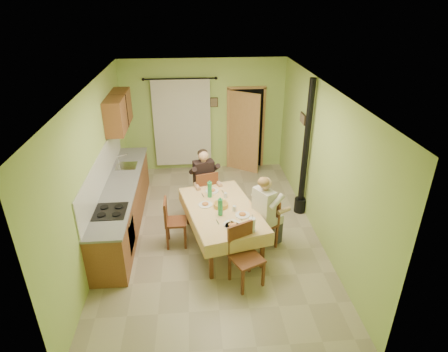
{
  "coord_description": "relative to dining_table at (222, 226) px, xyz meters",
  "views": [
    {
      "loc": [
        -0.27,
        -6.02,
        4.2
      ],
      "look_at": [
        0.25,
        0.1,
        1.15
      ],
      "focal_mm": 30.0,
      "sensor_mm": 36.0,
      "label": 1
    }
  ],
  "objects": [
    {
      "name": "floor",
      "position": [
        -0.17,
        0.39,
        -0.38
      ],
      "size": [
        4.0,
        6.0,
        0.01
      ],
      "primitive_type": "cube",
      "color": "tan",
      "rests_on": "ground"
    },
    {
      "name": "room_shell",
      "position": [
        -0.17,
        0.39,
        1.44
      ],
      "size": [
        4.04,
        6.04,
        2.82
      ],
      "color": "#B2D46D",
      "rests_on": "ground"
    },
    {
      "name": "kitchen_run",
      "position": [
        -1.87,
        0.79,
        0.1
      ],
      "size": [
        0.64,
        3.64,
        1.56
      ],
      "color": "brown",
      "rests_on": "ground"
    },
    {
      "name": "upper_cabinets",
      "position": [
        -1.99,
        2.09,
        1.57
      ],
      "size": [
        0.35,
        1.4,
        0.7
      ],
      "primitive_type": "cube",
      "color": "brown",
      "rests_on": "room_shell"
    },
    {
      "name": "curtain",
      "position": [
        -0.72,
        3.29,
        0.88
      ],
      "size": [
        1.7,
        0.07,
        2.22
      ],
      "color": "black",
      "rests_on": "ground"
    },
    {
      "name": "doorway",
      "position": [
        0.85,
        3.25,
        0.67
      ],
      "size": [
        0.96,
        0.52,
        2.15
      ],
      "color": "black",
      "rests_on": "ground"
    },
    {
      "name": "dining_table",
      "position": [
        0.0,
        0.0,
        0.0
      ],
      "size": [
        1.56,
        2.15,
        0.76
      ],
      "rotation": [
        0.0,
        0.0,
        0.23
      ],
      "color": "#E6BB7A",
      "rests_on": "ground"
    },
    {
      "name": "tableware",
      "position": [
        0.04,
        -0.1,
        0.45
      ],
      "size": [
        0.89,
        1.54,
        0.33
      ],
      "color": "white",
      "rests_on": "dining_table"
    },
    {
      "name": "chair_far",
      "position": [
        -0.26,
        1.08,
        -0.09
      ],
      "size": [
        0.54,
        0.54,
        1.01
      ],
      "rotation": [
        0.0,
        0.0,
        0.26
      ],
      "color": "brown",
      "rests_on": "ground"
    },
    {
      "name": "chair_near",
      "position": [
        0.29,
        -1.05,
        -0.09
      ],
      "size": [
        0.59,
        0.59,
        1.01
      ],
      "rotation": [
        0.0,
        0.0,
        3.59
      ],
      "color": "brown",
      "rests_on": "ground"
    },
    {
      "name": "chair_right",
      "position": [
        0.76,
        -0.13,
        -0.09
      ],
      "size": [
        0.53,
        0.53,
        0.94
      ],
      "rotation": [
        0.0,
        0.0,
        2.1
      ],
      "color": "brown",
      "rests_on": "ground"
    },
    {
      "name": "chair_left",
      "position": [
        -0.84,
        0.07,
        -0.09
      ],
      "size": [
        0.38,
        0.38,
        0.93
      ],
      "rotation": [
        0.0,
        0.0,
        -1.56
      ],
      "color": "brown",
      "rests_on": "ground"
    },
    {
      "name": "man_far",
      "position": [
        -0.27,
        1.09,
        0.5
      ],
      "size": [
        0.64,
        0.55,
        1.39
      ],
      "rotation": [
        0.0,
        0.0,
        0.26
      ],
      "color": "black",
      "rests_on": "chair_far"
    },
    {
      "name": "man_right",
      "position": [
        0.75,
        -0.14,
        0.5
      ],
      "size": [
        0.63,
        0.65,
        1.39
      ],
      "rotation": [
        0.0,
        0.0,
        2.1
      ],
      "color": "beige",
      "rests_on": "chair_right"
    },
    {
      "name": "stove_flue",
      "position": [
        1.73,
        0.99,
        0.65
      ],
      "size": [
        0.24,
        0.24,
        2.8
      ],
      "color": "black",
      "rests_on": "ground"
    },
    {
      "name": "picture_back",
      "position": [
        0.08,
        3.36,
        1.37
      ],
      "size": [
        0.19,
        0.03,
        0.23
      ],
      "primitive_type": "cube",
      "color": "black",
      "rests_on": "room_shell"
    },
    {
      "name": "picture_right",
      "position": [
        1.8,
        1.59,
        1.47
      ],
      "size": [
        0.03,
        0.31,
        0.21
      ],
      "primitive_type": "cube",
      "color": "brown",
      "rests_on": "room_shell"
    }
  ]
}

